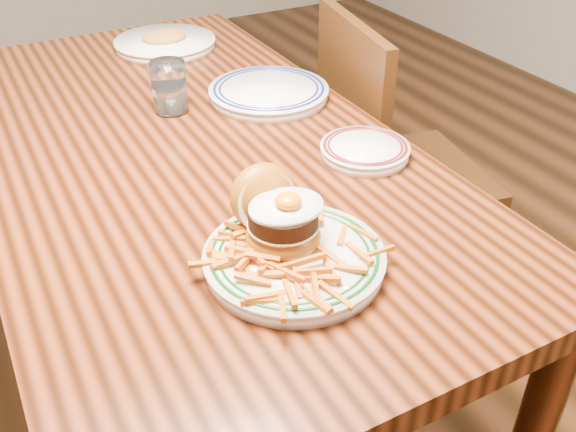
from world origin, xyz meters
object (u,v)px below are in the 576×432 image
chair_right (386,165)px  main_plate (289,243)px  table (187,177)px  side_plate (365,150)px

chair_right → main_plate: size_ratio=3.06×
main_plate → table: bearing=89.3°
chair_right → side_plate: size_ratio=4.96×
table → side_plate: size_ratio=8.74×
table → chair_right: chair_right is taller
chair_right → main_plate: 0.88m
chair_right → main_plate: chair_right is taller
table → side_plate: (0.30, -0.24, 0.10)m
chair_right → side_plate: 0.53m
side_plate → chair_right: bearing=23.6°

